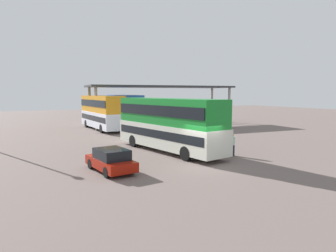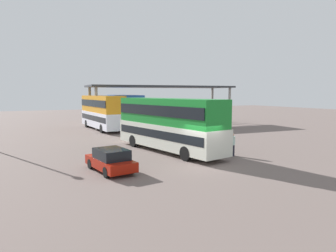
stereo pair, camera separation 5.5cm
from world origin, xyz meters
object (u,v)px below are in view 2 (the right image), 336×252
(double_decker_near_canopy, at_px, (102,111))
(double_decker_mid_row, at_px, (124,109))
(pedestrian_waiting, at_px, (232,145))
(double_decker_main, at_px, (168,123))
(parked_hatchback, at_px, (111,160))

(double_decker_near_canopy, distance_m, double_decker_mid_row, 4.61)
(double_decker_mid_row, relative_size, pedestrian_waiting, 7.01)
(double_decker_near_canopy, height_order, pedestrian_waiting, double_decker_near_canopy)
(double_decker_main, relative_size, double_decker_near_canopy, 1.05)
(double_decker_main, relative_size, parked_hatchback, 2.81)
(double_decker_near_canopy, distance_m, pedestrian_waiting, 20.72)
(double_decker_near_canopy, bearing_deg, double_decker_main, -179.92)
(double_decker_main, bearing_deg, double_decker_mid_row, -19.01)
(double_decker_main, relative_size, double_decker_mid_row, 0.97)
(parked_hatchback, relative_size, double_decker_mid_row, 0.34)
(double_decker_main, xyz_separation_m, parked_hatchback, (-5.80, -3.94, -1.60))
(double_decker_main, distance_m, parked_hatchback, 7.19)
(parked_hatchback, bearing_deg, double_decker_mid_row, -28.20)
(double_decker_near_canopy, relative_size, pedestrian_waiting, 6.46)
(double_decker_main, bearing_deg, parked_hatchback, 114.53)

